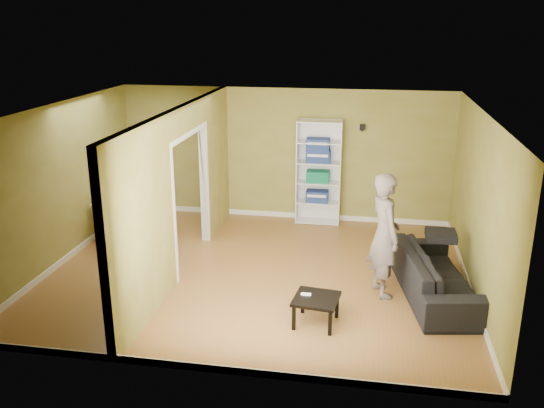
{
  "coord_description": "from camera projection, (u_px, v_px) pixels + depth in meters",
  "views": [
    {
      "loc": [
        1.67,
        -8.22,
        3.88
      ],
      "look_at": [
        0.2,
        0.2,
        1.1
      ],
      "focal_mm": 38.0,
      "sensor_mm": 36.0,
      "label": 1
    }
  ],
  "objects": [
    {
      "name": "room_shell",
      "position": [
        257.0,
        195.0,
        8.77
      ],
      "size": [
        6.5,
        6.5,
        6.5
      ],
      "color": "olive",
      "rests_on": "ground"
    },
    {
      "name": "partition",
      "position": [
        181.0,
        191.0,
        8.96
      ],
      "size": [
        0.22,
        5.5,
        2.6
      ],
      "primitive_type": null,
      "color": "olive",
      "rests_on": "ground"
    },
    {
      "name": "wall_speaker",
      "position": [
        362.0,
        127.0,
        10.86
      ],
      "size": [
        0.1,
        0.1,
        0.1
      ],
      "primitive_type": "cube",
      "color": "black",
      "rests_on": "room_shell"
    },
    {
      "name": "sofa",
      "position": [
        436.0,
        268.0,
        8.29
      ],
      "size": [
        2.41,
        1.35,
        0.87
      ],
      "primitive_type": "imported",
      "rotation": [
        0.0,
        0.0,
        1.74
      ],
      "color": "#27282C",
      "rests_on": "ground"
    },
    {
      "name": "person",
      "position": [
        385.0,
        225.0,
        8.17
      ],
      "size": [
        0.95,
        0.85,
        2.15
      ],
      "primitive_type": "imported",
      "rotation": [
        0.0,
        0.0,
        1.95
      ],
      "color": "slate",
      "rests_on": "ground"
    },
    {
      "name": "bookshelf",
      "position": [
        319.0,
        172.0,
        11.18
      ],
      "size": [
        0.86,
        0.37,
        2.03
      ],
      "color": "white",
      "rests_on": "ground"
    },
    {
      "name": "paper_box_navy_a",
      "position": [
        317.0,
        196.0,
        11.29
      ],
      "size": [
        0.43,
        0.28,
        0.22
      ],
      "primitive_type": "cube",
      "color": "navy",
      "rests_on": "bookshelf"
    },
    {
      "name": "paper_box_teal",
      "position": [
        318.0,
        176.0,
        11.16
      ],
      "size": [
        0.43,
        0.28,
        0.22
      ],
      "primitive_type": "cube",
      "color": "#20625D",
      "rests_on": "bookshelf"
    },
    {
      "name": "paper_box_navy_b",
      "position": [
        318.0,
        156.0,
        11.04
      ],
      "size": [
        0.46,
        0.3,
        0.23
      ],
      "primitive_type": "cube",
      "color": "navy",
      "rests_on": "bookshelf"
    },
    {
      "name": "paper_box_navy_c",
      "position": [
        318.0,
        145.0,
        10.97
      ],
      "size": [
        0.44,
        0.29,
        0.22
      ],
      "primitive_type": "cube",
      "color": "navy",
      "rests_on": "bookshelf"
    },
    {
      "name": "coffee_table",
      "position": [
        316.0,
        301.0,
        7.55
      ],
      "size": [
        0.57,
        0.57,
        0.38
      ],
      "rotation": [
        0.0,
        0.0,
        -0.12
      ],
      "color": "black",
      "rests_on": "ground"
    },
    {
      "name": "game_controller",
      "position": [
        306.0,
        294.0,
        7.6
      ],
      "size": [
        0.13,
        0.04,
        0.03
      ],
      "primitive_type": "cube",
      "color": "white",
      "rests_on": "coffee_table"
    },
    {
      "name": "dining_table",
      "position": [
        130.0,
        205.0,
        10.39
      ],
      "size": [
        1.15,
        0.77,
        0.72
      ],
      "rotation": [
        0.0,
        0.0,
        -0.06
      ],
      "color": "tan",
      "rests_on": "ground"
    },
    {
      "name": "chair_left",
      "position": [
        97.0,
        211.0,
        10.63
      ],
      "size": [
        0.53,
        0.53,
        0.92
      ],
      "primitive_type": null,
      "rotation": [
        0.0,
        0.0,
        -1.89
      ],
      "color": "tan",
      "rests_on": "ground"
    },
    {
      "name": "chair_near",
      "position": [
        117.0,
        222.0,
        9.92
      ],
      "size": [
        0.61,
        0.61,
        1.03
      ],
      "primitive_type": null,
      "rotation": [
        0.0,
        0.0,
        -0.38
      ],
      "color": "tan",
      "rests_on": "ground"
    },
    {
      "name": "chair_far",
      "position": [
        142.0,
        203.0,
        10.95
      ],
      "size": [
        0.6,
        0.6,
        1.02
      ],
      "primitive_type": null,
      "rotation": [
        0.0,
        0.0,
        2.8
      ],
      "color": "tan",
      "rests_on": "ground"
    }
  ]
}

